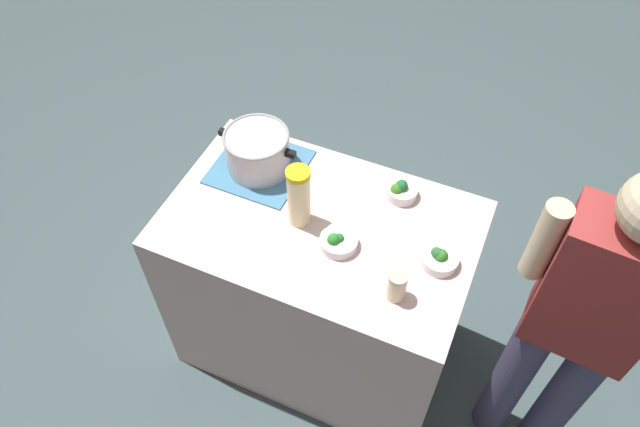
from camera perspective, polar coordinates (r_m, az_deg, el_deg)
The scene contains 10 objects.
ground_plane at distance 3.03m, azimuth 0.00°, elevation -11.94°, with size 8.00×8.00×0.00m, color #435557.
counter_slab at distance 2.62m, azimuth 0.00°, elevation -7.22°, with size 1.16×0.73×0.94m, color beige.
dish_cloth at distance 2.42m, azimuth -5.74°, elevation 4.41°, with size 0.35×0.34×0.01m, color teal.
cooking_pot at distance 2.36m, azimuth -5.92°, elevation 5.94°, with size 0.32×0.26×0.17m.
lemonade_pitcher at distance 2.14m, azimuth -2.01°, elevation 1.63°, with size 0.09×0.09×0.26m.
mason_jar at distance 2.01m, azimuth 7.27°, elevation -6.77°, with size 0.07×0.07×0.12m.
broccoli_bowl_front at distance 2.15m, azimuth 1.73°, elevation -2.65°, with size 0.14×0.14×0.07m.
broccoli_bowl_center at distance 2.31m, azimuth 7.67°, elevation 2.15°, with size 0.12×0.12×0.08m.
broccoli_bowl_back at distance 2.14m, azimuth 11.22°, elevation -4.18°, with size 0.13×0.13×0.07m.
person_cook at distance 2.20m, azimuth 23.01°, elevation -10.03°, with size 0.50×0.23×1.63m.
Camera 1 is at (0.56, -1.27, 2.69)m, focal length 33.89 mm.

